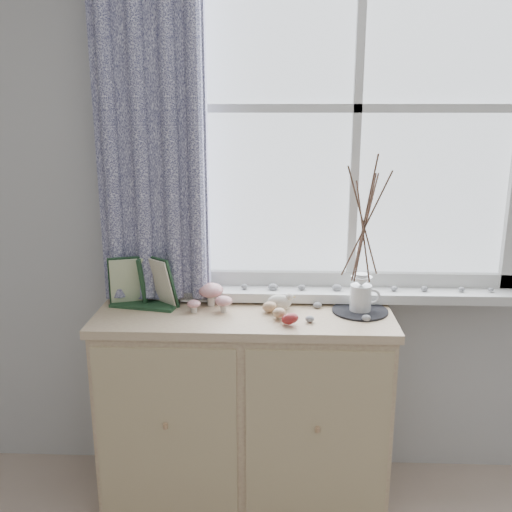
# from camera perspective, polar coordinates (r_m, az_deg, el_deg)

# --- Properties ---
(room_shell) EXTENTS (4.04, 4.04, 2.62)m
(room_shell) POSITION_cam_1_polar(r_m,az_deg,el_deg) (0.55, 4.85, 14.05)
(room_shell) COLOR #BBBBB9
(room_shell) RESTS_ON ground
(sideboard) EXTENTS (1.20, 0.45, 0.85)m
(sideboard) POSITION_cam_1_polar(r_m,az_deg,el_deg) (2.50, -1.14, -14.83)
(sideboard) COLOR beige
(sideboard) RESTS_ON ground
(botanical_book) EXTENTS (0.34, 0.19, 0.22)m
(botanical_book) POSITION_cam_1_polar(r_m,az_deg,el_deg) (2.37, -11.38, -2.68)
(botanical_book) COLOR #1D3D24
(botanical_book) RESTS_ON sideboard
(toadstool_cluster) EXTENTS (0.18, 0.16, 0.10)m
(toadstool_cluster) POSITION_cam_1_polar(r_m,az_deg,el_deg) (2.36, -4.44, -3.88)
(toadstool_cluster) COLOR beige
(toadstool_cluster) RESTS_ON sideboard
(wooden_eggs) EXTENTS (0.13, 0.17, 0.07)m
(wooden_eggs) POSITION_cam_1_polar(r_m,az_deg,el_deg) (2.24, 2.36, -5.68)
(wooden_eggs) COLOR tan
(wooden_eggs) RESTS_ON sideboard
(songbird_figurine) EXTENTS (0.13, 0.06, 0.07)m
(songbird_figurine) POSITION_cam_1_polar(r_m,az_deg,el_deg) (2.35, 2.35, -4.53)
(songbird_figurine) COLOR beige
(songbird_figurine) RESTS_ON sideboard
(crocheted_doily) EXTENTS (0.23, 0.23, 0.01)m
(crocheted_doily) POSITION_cam_1_polar(r_m,az_deg,el_deg) (2.36, 10.35, -5.42)
(crocheted_doily) COLOR black
(crocheted_doily) RESTS_ON sideboard
(twig_pitcher) EXTENTS (0.23, 0.23, 0.65)m
(twig_pitcher) POSITION_cam_1_polar(r_m,az_deg,el_deg) (2.26, 10.79, 3.43)
(twig_pitcher) COLOR silver
(twig_pitcher) RESTS_ON crocheted_doily
(sideboard_pebbles) EXTENTS (0.34, 0.23, 0.02)m
(sideboard_pebbles) POSITION_cam_1_polar(r_m,az_deg,el_deg) (2.32, 6.39, -5.47)
(sideboard_pebbles) COLOR gray
(sideboard_pebbles) RESTS_ON sideboard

